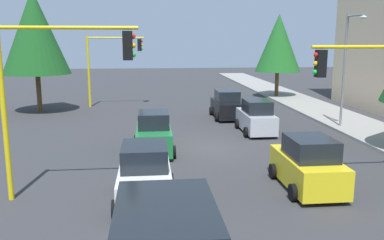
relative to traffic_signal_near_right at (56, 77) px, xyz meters
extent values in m
plane|color=#353538|center=(-6.00, 5.74, -4.21)|extent=(120.00, 120.00, 0.00)
cube|color=gray|center=(-11.00, 16.24, -4.13)|extent=(80.00, 4.00, 0.15)
cylinder|color=yellow|center=(0.00, -1.76, -1.22)|extent=(0.18, 0.18, 5.97)
cylinder|color=yellow|center=(0.00, 0.49, 1.61)|extent=(0.12, 4.50, 0.12)
cube|color=black|center=(0.00, 2.38, 1.03)|extent=(0.36, 0.32, 0.96)
sphere|color=red|center=(0.00, 2.56, 1.33)|extent=(0.18, 0.18, 0.18)
sphere|color=yellow|center=(0.00, 2.56, 1.03)|extent=(0.18, 0.18, 0.18)
sphere|color=green|center=(0.00, 2.56, 0.73)|extent=(0.18, 0.18, 0.18)
cylinder|color=yellow|center=(-20.00, -1.76, -1.34)|extent=(0.18, 0.18, 5.74)
cylinder|color=yellow|center=(-20.00, 0.49, 1.38)|extent=(0.12, 4.50, 0.12)
cube|color=black|center=(-20.00, 2.38, 0.80)|extent=(0.36, 0.32, 0.96)
sphere|color=red|center=(-20.00, 2.56, 1.10)|extent=(0.18, 0.18, 0.18)
sphere|color=yellow|center=(-20.00, 2.56, 0.80)|extent=(0.18, 0.18, 0.18)
sphere|color=green|center=(-20.00, 2.56, 0.50)|extent=(0.18, 0.18, 0.18)
cylinder|color=yellow|center=(0.00, 10.99, 0.98)|extent=(0.12, 4.50, 0.12)
cube|color=black|center=(0.00, 9.10, 0.40)|extent=(0.36, 0.32, 0.96)
sphere|color=red|center=(0.00, 8.92, 0.70)|extent=(0.18, 0.18, 0.18)
sphere|color=yellow|center=(0.00, 8.92, 0.40)|extent=(0.18, 0.18, 0.18)
sphere|color=green|center=(0.00, 8.92, 0.10)|extent=(0.18, 0.18, 0.18)
cylinder|color=slate|center=(-10.00, 14.94, -0.71)|extent=(0.14, 0.14, 7.00)
cylinder|color=slate|center=(-9.10, 14.94, 2.59)|extent=(1.80, 0.10, 0.10)
ellipsoid|color=silver|center=(-8.20, 14.94, 2.44)|extent=(0.56, 0.28, 0.20)
cylinder|color=brown|center=(-24.00, 15.24, -2.88)|extent=(0.36, 0.36, 2.67)
cone|color=#1E6023|center=(-24.00, 15.24, 0.93)|extent=(4.27, 4.27, 5.34)
cylinder|color=brown|center=(-18.00, -5.26, -2.66)|extent=(0.36, 0.36, 3.10)
cone|color=#19511E|center=(-18.00, -5.26, 1.78)|extent=(4.95, 4.95, 6.19)
cube|color=black|center=(7.67, 3.29, -1.81)|extent=(2.50, 1.67, 0.76)
cube|color=yellow|center=(0.00, 8.83, -3.52)|extent=(3.75, 1.74, 1.05)
cube|color=black|center=(0.19, 8.83, -2.61)|extent=(1.95, 1.53, 0.76)
cylinder|color=black|center=(-1.16, 7.90, -3.91)|extent=(0.60, 0.20, 0.60)
cylinder|color=black|center=(-1.16, 9.76, -3.91)|extent=(0.60, 0.20, 0.60)
cylinder|color=black|center=(1.16, 7.90, -3.91)|extent=(0.60, 0.20, 0.60)
cylinder|color=black|center=(1.16, 9.76, -3.91)|extent=(0.60, 0.20, 0.60)
cube|color=#1E7238|center=(-5.58, 3.25, -3.52)|extent=(3.76, 1.67, 1.05)
cube|color=black|center=(-5.77, 3.25, -2.61)|extent=(1.95, 1.47, 0.76)
cylinder|color=black|center=(-4.41, 4.14, -3.91)|extent=(0.60, 0.20, 0.60)
cylinder|color=black|center=(-4.41, 2.35, -3.91)|extent=(0.60, 0.20, 0.60)
cylinder|color=black|center=(-6.74, 4.14, -3.91)|extent=(0.60, 0.20, 0.60)
cylinder|color=black|center=(-6.74, 2.35, -3.91)|extent=(0.60, 0.20, 0.60)
cube|color=#B2B5BA|center=(-9.31, 9.34, -3.52)|extent=(3.84, 1.60, 1.05)
cube|color=black|center=(-9.12, 9.34, -2.61)|extent=(2.00, 1.41, 0.76)
cylinder|color=black|center=(-10.50, 8.47, -3.91)|extent=(0.60, 0.20, 0.60)
cylinder|color=black|center=(-10.50, 10.20, -3.91)|extent=(0.60, 0.20, 0.60)
cylinder|color=black|center=(-8.12, 8.47, -3.91)|extent=(0.60, 0.20, 0.60)
cylinder|color=black|center=(-8.12, 10.20, -3.91)|extent=(0.60, 0.20, 0.60)
cube|color=white|center=(0.78, 2.86, -3.52)|extent=(3.80, 1.72, 1.05)
cube|color=black|center=(0.59, 2.86, -2.61)|extent=(1.97, 1.51, 0.76)
cylinder|color=black|center=(1.95, 3.78, -3.91)|extent=(0.60, 0.20, 0.60)
cylinder|color=black|center=(1.95, 1.94, -3.91)|extent=(0.60, 0.20, 0.60)
cylinder|color=black|center=(-0.40, 3.78, -3.91)|extent=(0.60, 0.20, 0.60)
cylinder|color=black|center=(-0.40, 1.94, -3.91)|extent=(0.60, 0.20, 0.60)
cube|color=black|center=(-14.04, 8.47, -3.52)|extent=(3.92, 1.68, 1.05)
cube|color=black|center=(-13.84, 8.47, -2.61)|extent=(2.04, 1.48, 0.76)
cylinder|color=black|center=(-15.25, 7.57, -3.91)|extent=(0.60, 0.20, 0.60)
cylinder|color=black|center=(-15.25, 9.37, -3.91)|extent=(0.60, 0.20, 0.60)
cylinder|color=black|center=(-12.82, 7.57, -3.91)|extent=(0.60, 0.20, 0.60)
cylinder|color=black|center=(-12.82, 9.37, -3.91)|extent=(0.60, 0.20, 0.60)
camera|label=1|loc=(13.99, 3.05, 1.23)|focal=38.34mm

